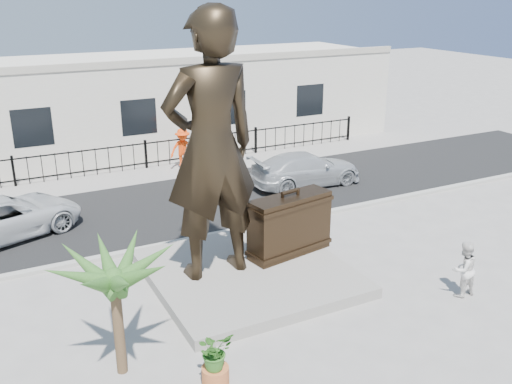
# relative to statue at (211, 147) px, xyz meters

# --- Properties ---
(ground) EXTENTS (100.00, 100.00, 0.00)m
(ground) POSITION_rel_statue_xyz_m (1.41, -1.77, -3.80)
(ground) COLOR #9E9991
(ground) RESTS_ON ground
(street) EXTENTS (40.00, 7.00, 0.01)m
(street) POSITION_rel_statue_xyz_m (1.41, 6.23, -3.80)
(street) COLOR black
(street) RESTS_ON ground
(curb) EXTENTS (40.00, 0.25, 0.12)m
(curb) POSITION_rel_statue_xyz_m (1.41, 2.73, -3.74)
(curb) COLOR #A5A399
(curb) RESTS_ON ground
(far_sidewalk) EXTENTS (40.00, 2.50, 0.02)m
(far_sidewalk) POSITION_rel_statue_xyz_m (1.41, 10.23, -3.79)
(far_sidewalk) COLOR #9E9991
(far_sidewalk) RESTS_ON ground
(plinth) EXTENTS (5.20, 5.20, 0.30)m
(plinth) POSITION_rel_statue_xyz_m (0.91, -0.27, -3.65)
(plinth) COLOR gray
(plinth) RESTS_ON ground
(fence) EXTENTS (22.00, 0.10, 1.20)m
(fence) POSITION_rel_statue_xyz_m (1.41, 11.03, -3.20)
(fence) COLOR black
(fence) RESTS_ON ground
(building) EXTENTS (28.00, 7.00, 4.40)m
(building) POSITION_rel_statue_xyz_m (1.41, 15.23, -1.60)
(building) COLOR silver
(building) RESTS_ON ground
(statue) EXTENTS (2.63, 1.80, 7.01)m
(statue) POSITION_rel_statue_xyz_m (0.00, 0.00, 0.00)
(statue) COLOR black
(statue) RESTS_ON plinth
(suitcase) EXTENTS (2.61, 1.23, 1.77)m
(suitcase) POSITION_rel_statue_xyz_m (2.41, 0.06, -2.62)
(suitcase) COLOR black
(suitcase) RESTS_ON plinth
(tourist) EXTENTS (0.74, 0.58, 1.51)m
(tourist) POSITION_rel_statue_xyz_m (5.46, -3.67, -3.05)
(tourist) COLOR silver
(tourist) RESTS_ON ground
(car_white) EXTENTS (5.40, 3.81, 1.37)m
(car_white) POSITION_rel_statue_xyz_m (-4.86, 5.77, -3.11)
(car_white) COLOR silver
(car_white) RESTS_ON street
(car_silver) EXTENTS (4.71, 2.06, 1.35)m
(car_silver) POSITION_rel_statue_xyz_m (6.54, 5.81, -3.12)
(car_silver) COLOR #B0B3B5
(car_silver) RESTS_ON street
(worker) EXTENTS (1.20, 0.69, 1.84)m
(worker) POSITION_rel_statue_xyz_m (2.83, 10.11, -2.86)
(worker) COLOR #FB440D
(worker) RESTS_ON far_sidewalk
(palm_tree) EXTENTS (1.80, 1.80, 3.20)m
(palm_tree) POSITION_rel_statue_xyz_m (-3.29, -2.77, -3.80)
(palm_tree) COLOR #305D22
(palm_tree) RESTS_ON ground
(planter) EXTENTS (0.56, 0.56, 0.40)m
(planter) POSITION_rel_statue_xyz_m (-1.70, -4.04, -3.60)
(planter) COLOR #C06432
(planter) RESTS_ON ground
(shrub) EXTENTS (0.84, 0.77, 0.79)m
(shrub) POSITION_rel_statue_xyz_m (-1.70, -4.04, -3.01)
(shrub) COLOR #356F24
(shrub) RESTS_ON planter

